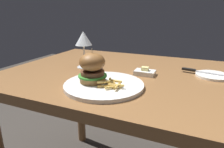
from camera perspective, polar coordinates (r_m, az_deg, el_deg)
The scene contains 8 objects.
dining_table at distance 0.97m, azimuth 3.83°, elevation -5.09°, with size 1.11×0.82×0.74m.
main_plate at distance 0.75m, azimuth -2.33°, elevation -3.15°, with size 0.30×0.30×0.01m, color white.
burger_sandwich at distance 0.75m, azimuth -5.63°, elevation 1.80°, with size 0.11×0.11×0.13m.
fries_pile at distance 0.71m, azimuth -0.21°, elevation -2.80°, with size 0.09×0.10×0.02m.
wine_glass at distance 0.99m, azimuth -8.14°, elevation 9.63°, with size 0.08×0.08×0.18m.
bread_plate at distance 0.97m, azimuth 26.90°, elevation -0.37°, with size 0.14×0.14×0.01m, color white.
table_knife at distance 0.97m, azimuth 24.09°, elevation 0.62°, with size 0.21×0.05×0.01m.
butter_dish at distance 0.90m, azimuth 9.36°, elevation 0.51°, with size 0.09×0.06×0.04m.
Camera 1 is at (0.30, -0.84, 1.01)m, focal length 32.00 mm.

